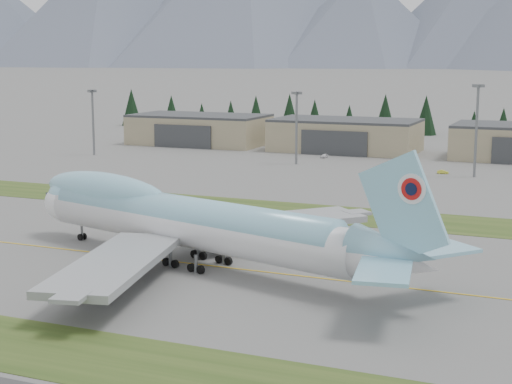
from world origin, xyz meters
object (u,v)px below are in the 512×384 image
at_px(service_vehicle_a, 324,158).
at_px(service_vehicle_b, 443,174).
at_px(hangar_center, 346,135).
at_px(boeing_747_freighter, 188,221).
at_px(hangar_left, 199,129).

relative_size(service_vehicle_a, service_vehicle_b, 1.20).
bearing_deg(service_vehicle_a, service_vehicle_b, -23.79).
height_order(hangar_center, service_vehicle_a, hangar_center).
distance_m(hangar_center, service_vehicle_b, 56.08).
relative_size(boeing_747_freighter, hangar_left, 1.62).
bearing_deg(hangar_center, service_vehicle_b, -45.39).
bearing_deg(service_vehicle_b, boeing_747_freighter, 161.24).
bearing_deg(hangar_center, boeing_747_freighter, -82.81).
height_order(hangar_left, service_vehicle_a, hangar_left).
height_order(service_vehicle_a, service_vehicle_b, service_vehicle_a).
bearing_deg(hangar_left, hangar_center, 0.00).
distance_m(hangar_left, service_vehicle_a, 57.67).
xyz_separation_m(service_vehicle_a, service_vehicle_b, (40.26, -20.09, 0.00)).
distance_m(hangar_center, service_vehicle_a, 20.41).
bearing_deg(service_vehicle_b, hangar_left, 58.79).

